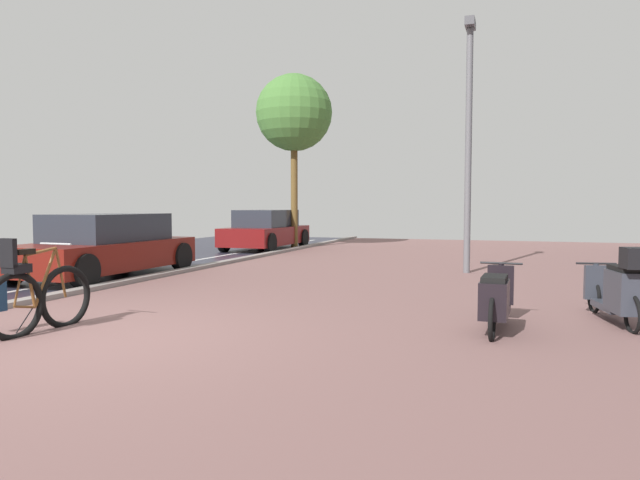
# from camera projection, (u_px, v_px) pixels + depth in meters

# --- Properties ---
(ground) EXTENTS (21.00, 40.00, 0.13)m
(ground) POSITION_uv_depth(u_px,v_px,m) (195.00, 352.00, 5.84)
(ground) COLOR #292A39
(bicycle_foreground) EXTENTS (0.72, 1.49, 1.14)m
(bicycle_foreground) POSITION_uv_depth(u_px,v_px,m) (35.00, 297.00, 6.63)
(bicycle_foreground) COLOR black
(bicycle_foreground) RESTS_ON ground
(scooter_near) EXTENTS (0.67, 1.76, 1.01)m
(scooter_near) POSITION_uv_depth(u_px,v_px,m) (620.00, 289.00, 6.96)
(scooter_near) COLOR black
(scooter_near) RESTS_ON ground
(scooter_mid) EXTENTS (0.52, 1.77, 0.76)m
(scooter_mid) POSITION_uv_depth(u_px,v_px,m) (496.00, 299.00, 6.67)
(scooter_mid) COLOR black
(scooter_mid) RESTS_ON ground
(parked_car_near) EXTENTS (1.85, 4.13, 1.29)m
(parked_car_near) POSITION_uv_depth(u_px,v_px,m) (106.00, 246.00, 11.81)
(parked_car_near) COLOR maroon
(parked_car_near) RESTS_ON ground
(parked_car_far) EXTENTS (1.79, 3.94, 1.31)m
(parked_car_far) POSITION_uv_depth(u_px,v_px,m) (266.00, 230.00, 19.28)
(parked_car_far) COLOR maroon
(parked_car_far) RESTS_ON ground
(lamp_post) EXTENTS (0.20, 0.52, 5.41)m
(lamp_post) POSITION_uv_depth(u_px,v_px,m) (469.00, 133.00, 12.32)
(lamp_post) COLOR slate
(lamp_post) RESTS_ON ground
(street_tree) EXTENTS (2.57, 2.57, 5.87)m
(street_tree) POSITION_uv_depth(u_px,v_px,m) (294.00, 114.00, 19.36)
(street_tree) COLOR brown
(street_tree) RESTS_ON ground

